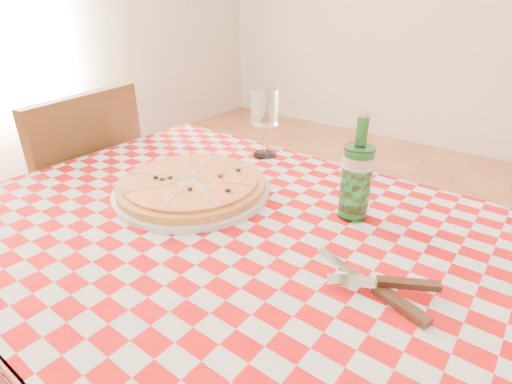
% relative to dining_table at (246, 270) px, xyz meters
% --- Properties ---
extents(dining_table, '(1.20, 0.80, 0.75)m').
position_rel_dining_table_xyz_m(dining_table, '(0.00, 0.00, 0.00)').
color(dining_table, brown).
rests_on(dining_table, ground).
extents(tablecloth, '(1.30, 0.90, 0.01)m').
position_rel_dining_table_xyz_m(tablecloth, '(0.00, 0.00, 0.09)').
color(tablecloth, '#A90A0A').
rests_on(tablecloth, dining_table).
extents(chair_far, '(0.48, 0.48, 0.92)m').
position_rel_dining_table_xyz_m(chair_far, '(-0.82, 0.08, -0.13)').
color(chair_far, brown).
rests_on(chair_far, ground).
extents(pizza_plate, '(0.49, 0.49, 0.05)m').
position_rel_dining_table_xyz_m(pizza_plate, '(-0.21, 0.06, 0.12)').
color(pizza_plate, '#BB843E').
rests_on(pizza_plate, tablecloth).
extents(water_bottle, '(0.08, 0.08, 0.23)m').
position_rel_dining_table_xyz_m(water_bottle, '(0.14, 0.19, 0.22)').
color(water_bottle, '#196629').
rests_on(water_bottle, tablecloth).
extents(wine_glass, '(0.09, 0.09, 0.20)m').
position_rel_dining_table_xyz_m(wine_glass, '(-0.22, 0.37, 0.20)').
color(wine_glass, white).
rests_on(wine_glass, tablecloth).
extents(cutlery, '(0.28, 0.25, 0.03)m').
position_rel_dining_table_xyz_m(cutlery, '(0.28, -0.01, 0.11)').
color(cutlery, silver).
rests_on(cutlery, tablecloth).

